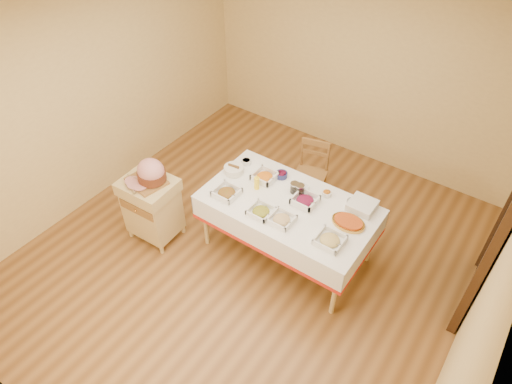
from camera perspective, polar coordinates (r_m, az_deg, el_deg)
room_shell at (r=4.36m, az=-1.00°, el=3.11°), size 5.00×5.00×5.00m
doorway at (r=4.66m, az=28.81°, el=-3.22°), size 0.09×1.10×2.20m
dining_table at (r=4.89m, az=4.01°, el=-2.78°), size 1.82×1.02×0.76m
butcher_cart at (r=5.30m, az=-12.88°, el=-1.67°), size 0.60×0.51×0.82m
dining_chair at (r=5.68m, az=6.84°, el=2.35°), size 0.46×0.44×0.85m
ham_on_board at (r=4.99m, az=-13.07°, el=2.31°), size 0.43×0.41×0.29m
serving_dish_a at (r=4.85m, az=-3.69°, el=-0.08°), size 0.26×0.25×0.11m
serving_dish_b at (r=4.64m, az=0.63°, el=-2.43°), size 0.23×0.23×0.10m
serving_dish_c at (r=4.56m, az=3.22°, el=-3.44°), size 0.23×0.23×0.09m
serving_dish_d at (r=4.42m, az=9.22°, el=-5.96°), size 0.26×0.26×0.10m
serving_dish_e at (r=5.04m, az=1.09°, el=1.95°), size 0.25×0.24×0.12m
serving_dish_f at (r=4.77m, az=6.15°, el=-1.04°), size 0.26×0.24×0.12m
small_bowl_left at (r=5.26m, az=-1.23°, el=3.83°), size 0.11×0.11×0.05m
small_bowl_mid at (r=5.08m, az=3.21°, el=2.19°), size 0.14×0.14×0.06m
small_bowl_right at (r=4.90m, az=8.84°, el=-0.17°), size 0.10×0.10×0.05m
bowl_white_imported at (r=4.95m, az=5.79°, el=0.52°), size 0.14×0.14×0.03m
bowl_small_imported at (r=4.84m, az=12.16°, el=-1.40°), size 0.19×0.19×0.05m
preserve_jar_left at (r=4.88m, az=4.83°, el=0.48°), size 0.10×0.10×0.12m
preserve_jar_right at (r=4.86m, az=5.50°, el=0.24°), size 0.10×0.10×0.12m
mustard_bottle at (r=4.89m, az=0.09°, el=1.19°), size 0.06×0.06×0.18m
bread_basket at (r=5.13m, az=-2.79°, el=2.82°), size 0.22×0.22×0.10m
plate_stack at (r=4.81m, az=13.14°, el=-1.65°), size 0.27×0.27×0.08m
brass_platter at (r=4.63m, az=11.47°, el=-3.73°), size 0.35×0.25×0.05m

